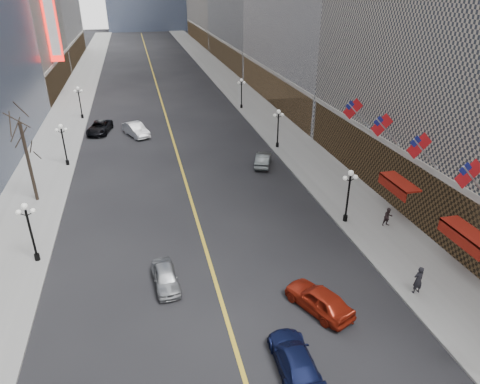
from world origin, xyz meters
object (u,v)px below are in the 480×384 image
car_nb_near (166,277)px  car_nb_far (100,127)px  streetlamp_east_2 (278,124)px  streetlamp_west_2 (63,140)px  car_sb_far (263,159)px  streetlamp_west_3 (79,99)px  car_nb_mid (136,130)px  car_sb_mid (319,299)px  streetlamp_east_1 (349,191)px  streetlamp_west_1 (29,226)px  streetlamp_east_3 (241,90)px  car_sb_near (294,359)px  ped_ne_corner (418,280)px

car_nb_near → car_nb_far: bearing=95.2°
streetlamp_east_2 → car_nb_near: 27.36m
streetlamp_west_2 → car_sb_far: streetlamp_west_2 is taller
streetlamp_west_3 → car_nb_mid: streetlamp_west_3 is taller
car_sb_mid → car_sb_far: bearing=-122.5°
car_nb_far → streetlamp_west_3: bearing=123.2°
streetlamp_west_2 → car_sb_far: bearing=-13.1°
streetlamp_east_1 → streetlamp_west_2: size_ratio=1.00×
car_sb_far → car_nb_near: bearing=78.1°
streetlamp_west_2 → car_nb_far: size_ratio=0.85×
car_sb_mid → streetlamp_west_1: bearing=-52.6°
streetlamp_west_3 → car_sb_far: bearing=-48.1°
streetlamp_east_1 → car_nb_mid: 31.15m
streetlamp_east_3 → car_sb_mid: streetlamp_east_3 is taller
car_nb_mid → car_sb_mid: bearing=-97.1°
car_nb_far → car_sb_near: 43.45m
streetlamp_west_3 → streetlamp_east_3: bearing=0.0°
streetlamp_west_3 → car_sb_near: streetlamp_west_3 is taller
car_nb_mid → car_nb_near: bearing=-110.5°
streetlamp_west_1 → car_nb_near: bearing=-29.0°
streetlamp_east_3 → car_nb_far: streetlamp_east_3 is taller
streetlamp_east_2 → streetlamp_west_3: 29.68m
car_sb_mid → car_nb_far: bearing=-93.7°
streetlamp_east_1 → streetlamp_east_2: 18.00m
car_nb_near → car_sb_mid: size_ratio=0.85×
car_sb_mid → car_sb_far: car_sb_mid is taller
streetlamp_west_3 → ped_ne_corner: bearing=-62.2°
car_nb_mid → car_sb_mid: 37.10m
streetlamp_east_3 → streetlamp_west_2: size_ratio=1.00×
streetlamp_east_2 → car_sb_near: streetlamp_east_2 is taller
car_nb_mid → streetlamp_east_3: bearing=7.7°
streetlamp_east_1 → car_sb_far: (-3.15, 13.23, -2.20)m
streetlamp_east_3 → car_sb_far: size_ratio=1.06×
streetlamp_west_1 → streetlamp_west_3: size_ratio=1.00×
car_nb_far → car_sb_mid: size_ratio=1.17×
streetlamp_west_1 → car_nb_mid: 27.61m
car_sb_far → ped_ne_corner: size_ratio=2.20×
car_nb_far → streetlamp_east_3: bearing=30.8°
streetlamp_east_2 → streetlamp_west_3: (-23.60, 18.00, 0.00)m
streetlamp_east_3 → streetlamp_west_3: (-23.60, 0.00, 0.00)m
car_nb_near → streetlamp_east_1: bearing=13.1°
streetlamp_west_2 → ped_ne_corner: (23.90, -27.35, -1.78)m
streetlamp_east_1 → car_sb_near: streetlamp_east_1 is taller
car_nb_near → car_sb_far: bearing=52.1°
car_sb_near → ped_ne_corner: (9.48, 3.67, 0.45)m
streetlamp_west_1 → streetlamp_west_2: (0.00, 18.00, 0.00)m
car_nb_far → ped_ne_corner: 43.63m
car_sb_far → ped_ne_corner: (3.45, -22.58, 0.42)m
streetlamp_west_1 → car_nb_near: size_ratio=1.17×
car_nb_near → car_nb_far: 34.12m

